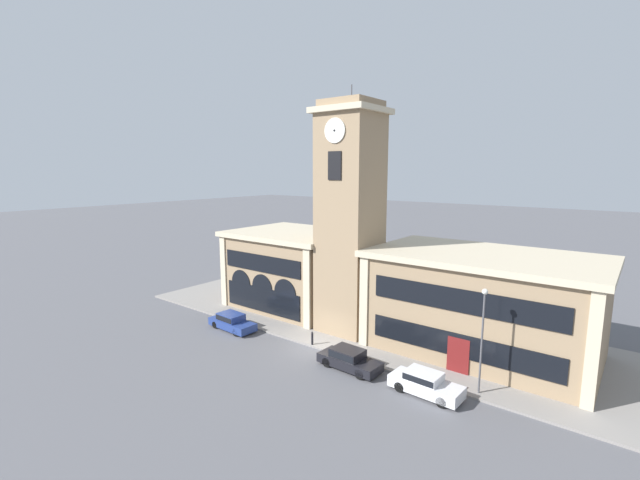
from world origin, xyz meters
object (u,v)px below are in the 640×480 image
object	(u,v)px
parked_car_near	(232,321)
bollard	(312,338)
parked_car_mid	(349,359)
parked_car_far	(425,383)
street_lamp	(483,327)

from	to	relation	value
parked_car_near	bollard	bearing A→B (deg)	12.80
parked_car_mid	parked_car_far	world-z (taller)	parked_car_far
parked_car_near	parked_car_mid	xyz separation A→B (m)	(12.26, 0.00, 0.02)
parked_car_near	parked_car_far	size ratio (longest dim) A/B	1.02
parked_car_near	parked_car_far	bearing A→B (deg)	2.47
parked_car_near	bollard	world-z (taller)	parked_car_near
parked_car_mid	street_lamp	xyz separation A→B (m)	(8.34, 1.95, 3.67)
street_lamp	parked_car_far	bearing A→B (deg)	-143.90
street_lamp	bollard	xyz separation A→B (m)	(-12.76, -0.52, -3.75)
parked_car_near	street_lamp	xyz separation A→B (m)	(20.60, 1.95, 3.69)
parked_car_far	street_lamp	xyz separation A→B (m)	(2.68, 1.95, 3.67)
parked_car_far	bollard	size ratio (longest dim) A/B	4.28
bollard	parked_car_near	bearing A→B (deg)	-169.67
bollard	parked_car_far	bearing A→B (deg)	-8.07
parked_car_near	street_lamp	bearing A→B (deg)	7.89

